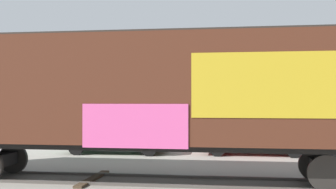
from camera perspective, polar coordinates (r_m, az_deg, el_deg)
name	(u,v)px	position (r m, az deg, el deg)	size (l,w,h in m)	color
ground_plane	(201,183)	(12.14, 4.42, -11.52)	(260.00, 260.00, 0.00)	gray
track	(144,180)	(12.35, -3.13, -11.15)	(60.01, 2.67, 0.08)	#4C4742
freight_car	(152,92)	(12.10, -2.08, 0.27)	(16.42, 2.84, 4.23)	#472316
hillside	(228,86)	(87.94, 7.84, 1.17)	(124.04, 32.52, 14.38)	silver
parked_car_green	(115,134)	(18.79, -6.93, -5.23)	(4.52, 2.05, 1.55)	#1E5933
parked_car_red	(254,133)	(18.52, 11.21, -5.03)	(4.41, 1.97, 1.73)	#B21E1E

